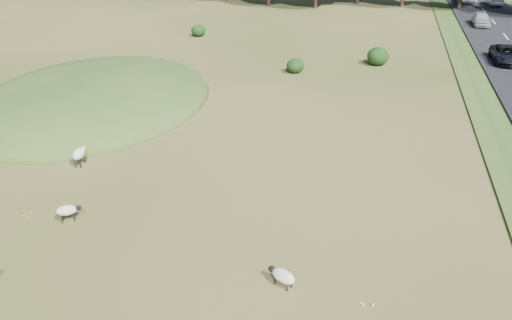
{
  "coord_description": "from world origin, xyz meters",
  "views": [
    {
      "loc": [
        7.53,
        -17.63,
        12.27
      ],
      "look_at": [
        2.0,
        4.0,
        1.0
      ],
      "focal_mm": 35.0,
      "sensor_mm": 36.0,
      "label": 1
    }
  ],
  "objects_px": {
    "car_3": "(507,54)",
    "sheep_0": "(67,210)",
    "car_0": "(481,19)",
    "sheep_1": "(79,154)",
    "sheep_2": "(283,276)"
  },
  "relations": [
    {
      "from": "car_0",
      "to": "car_3",
      "type": "bearing_deg",
      "value": -90.0
    },
    {
      "from": "sheep_1",
      "to": "sheep_2",
      "type": "distance_m",
      "value": 14.12
    },
    {
      "from": "sheep_0",
      "to": "car_0",
      "type": "height_order",
      "value": "car_0"
    },
    {
      "from": "sheep_0",
      "to": "car_3",
      "type": "distance_m",
      "value": 38.78
    },
    {
      "from": "sheep_2",
      "to": "car_3",
      "type": "distance_m",
      "value": 35.48
    },
    {
      "from": "sheep_2",
      "to": "car_0",
      "type": "bearing_deg",
      "value": -77.37
    },
    {
      "from": "car_3",
      "to": "sheep_1",
      "type": "bearing_deg",
      "value": -134.28
    },
    {
      "from": "sheep_0",
      "to": "car_3",
      "type": "xyz_separation_m",
      "value": [
        23.08,
        31.16,
        0.41
      ]
    },
    {
      "from": "car_3",
      "to": "sheep_0",
      "type": "bearing_deg",
      "value": -126.53
    },
    {
      "from": "sheep_1",
      "to": "car_3",
      "type": "xyz_separation_m",
      "value": [
        25.57,
        26.22,
        0.29
      ]
    },
    {
      "from": "sheep_0",
      "to": "car_0",
      "type": "xyz_separation_m",
      "value": [
        23.08,
        47.01,
        0.46
      ]
    },
    {
      "from": "sheep_2",
      "to": "car_3",
      "type": "height_order",
      "value": "car_3"
    },
    {
      "from": "sheep_0",
      "to": "car_3",
      "type": "relative_size",
      "value": 0.22
    },
    {
      "from": "sheep_0",
      "to": "car_3",
      "type": "height_order",
      "value": "car_3"
    },
    {
      "from": "sheep_0",
      "to": "car_0",
      "type": "bearing_deg",
      "value": 31.44
    }
  ]
}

